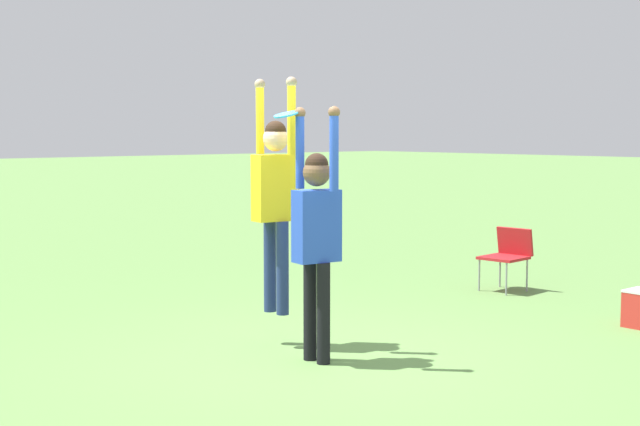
{
  "coord_description": "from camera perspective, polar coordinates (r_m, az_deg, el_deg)",
  "views": [
    {
      "loc": [
        6.02,
        -5.23,
        2.07
      ],
      "look_at": [
        -0.29,
        0.27,
        1.3
      ],
      "focal_mm": 50.0,
      "sensor_mm": 36.0,
      "label": 1
    }
  ],
  "objects": [
    {
      "name": "camping_chair_1",
      "position": [
        11.84,
        11.93,
        -2.48
      ],
      "size": [
        0.55,
        0.58,
        0.81
      ],
      "rotation": [
        0.0,
        0.0,
        3.23
      ],
      "color": "gray",
      "rests_on": "ground_plane"
    },
    {
      "name": "person_defending",
      "position": [
        7.91,
        -0.22,
        -0.85
      ],
      "size": [
        0.56,
        0.44,
        2.29
      ],
      "rotation": [
        0.0,
        0.0,
        -1.72
      ],
      "color": "black",
      "rests_on": "ground_plane"
    },
    {
      "name": "frisbee",
      "position": [
        8.04,
        -2.17,
        6.32
      ],
      "size": [
        0.23,
        0.23,
        0.08
      ],
      "color": "#2D9EDB"
    },
    {
      "name": "ground_plane",
      "position": [
        8.24,
        -0.11,
        -9.3
      ],
      "size": [
        120.0,
        120.0,
        0.0
      ],
      "primitive_type": "plane",
      "color": "#608C47"
    },
    {
      "name": "person_jumping",
      "position": [
        8.51,
        -2.85,
        1.6
      ],
      "size": [
        0.59,
        0.46,
        2.25
      ],
      "rotation": [
        0.0,
        0.0,
        1.42
      ],
      "color": "navy",
      "rests_on": "ground_plane"
    }
  ]
}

